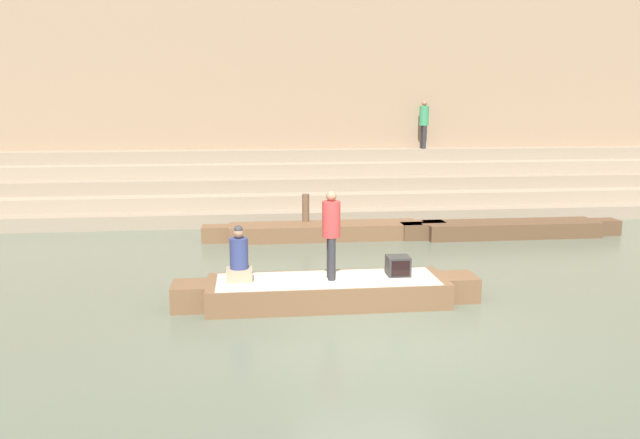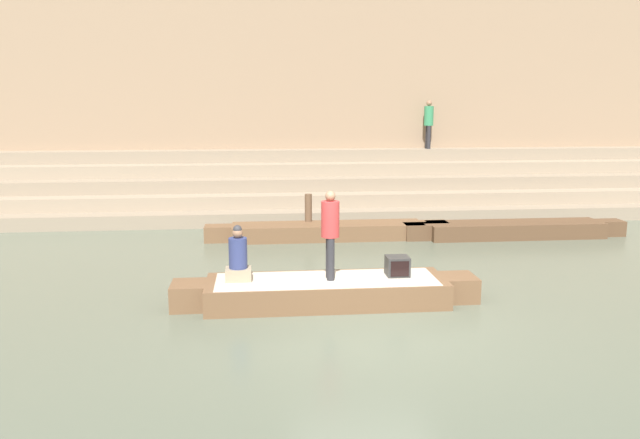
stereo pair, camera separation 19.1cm
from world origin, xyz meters
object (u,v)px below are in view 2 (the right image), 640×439
tv_set (397,266)px  person_on_steps (429,121)px  person_rowing (238,258)px  moored_boat_distant (328,231)px  moored_boat_shore (515,229)px  rowboat_main (326,291)px  mooring_post (308,215)px  person_standing (330,229)px

tv_set → person_on_steps: size_ratio=0.25×
person_rowing → moored_boat_distant: (2.27, 5.46, -0.65)m
person_rowing → moored_boat_distant: 5.94m
tv_set → person_on_steps: (3.45, 10.60, 2.39)m
person_on_steps → person_rowing: bearing=111.0°
tv_set → moored_boat_shore: 6.83m
rowboat_main → tv_set: bearing=7.5°
person_rowing → mooring_post: 6.11m
moored_boat_distant → rowboat_main: bearing=-100.1°
rowboat_main → mooring_post: 5.95m
moored_boat_shore → mooring_post: size_ratio=5.22×
person_rowing → person_on_steps: bearing=42.4°
person_rowing → tv_set: bearing=-16.1°
person_on_steps → rowboat_main: bearing=118.0°
tv_set → moored_boat_shore: size_ratio=0.07×
tv_set → moored_boat_shore: tv_set is taller
tv_set → moored_boat_shore: bearing=49.5°
person_standing → tv_set: person_standing is taller
moored_boat_shore → mooring_post: bearing=175.9°
moored_boat_shore → person_on_steps: 6.23m
rowboat_main → moored_boat_distant: rowboat_main is taller
rowboat_main → moored_boat_shore: bearing=44.6°
rowboat_main → moored_boat_distant: size_ratio=0.85×
person_standing → moored_boat_shore: 7.87m
moored_boat_shore → mooring_post: mooring_post is taller
person_standing → moored_boat_shore: (5.76, 5.23, -1.18)m
person_rowing → moored_boat_distant: person_rowing is taller
tv_set → mooring_post: size_ratio=0.35×
person_standing → tv_set: size_ratio=3.88×
person_standing → mooring_post: 5.97m
person_on_steps → tv_set: bearing=124.1°
person_rowing → tv_set: (2.97, 0.02, -0.23)m
moored_boat_shore → person_on_steps: (-1.02, 5.47, 2.81)m
tv_set → person_standing: bearing=-175.5°
mooring_post → person_on_steps: size_ratio=0.71×
person_standing → person_on_steps: size_ratio=0.97×
moored_boat_shore → moored_boat_distant: size_ratio=0.93×
person_standing → mooring_post: bearing=80.4°
person_standing → moored_boat_distant: 5.68m
moored_boat_shore → moored_boat_distant: same height
moored_boat_distant → person_standing: bearing=-99.4°
rowboat_main → person_on_steps: person_on_steps is taller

